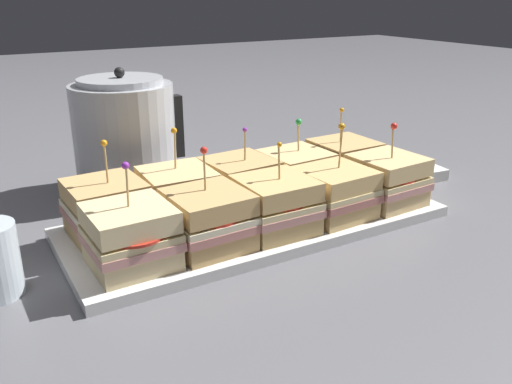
# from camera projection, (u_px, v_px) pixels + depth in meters

# --- Properties ---
(ground_plane) EXTENTS (6.00, 6.00, 0.00)m
(ground_plane) POSITION_uv_depth(u_px,v_px,m) (256.00, 226.00, 0.94)
(ground_plane) COLOR slate
(serving_platter) EXTENTS (0.65, 0.27, 0.02)m
(serving_platter) POSITION_uv_depth(u_px,v_px,m) (256.00, 222.00, 0.94)
(serving_platter) COLOR white
(serving_platter) RESTS_ON ground_plane
(sandwich_front_far_left) EXTENTS (0.12, 0.12, 0.15)m
(sandwich_front_far_left) POSITION_uv_depth(u_px,v_px,m) (131.00, 237.00, 0.76)
(sandwich_front_far_left) COLOR beige
(sandwich_front_far_left) RESTS_ON serving_platter
(sandwich_front_left) EXTENTS (0.12, 0.12, 0.15)m
(sandwich_front_left) POSITION_uv_depth(u_px,v_px,m) (208.00, 220.00, 0.81)
(sandwich_front_left) COLOR tan
(sandwich_front_left) RESTS_ON serving_platter
(sandwich_front_center) EXTENTS (0.12, 0.12, 0.15)m
(sandwich_front_center) POSITION_uv_depth(u_px,v_px,m) (275.00, 205.00, 0.87)
(sandwich_front_center) COLOR tan
(sandwich_front_center) RESTS_ON serving_platter
(sandwich_front_right) EXTENTS (0.12, 0.12, 0.16)m
(sandwich_front_right) POSITION_uv_depth(u_px,v_px,m) (334.00, 193.00, 0.93)
(sandwich_front_right) COLOR tan
(sandwich_front_right) RESTS_ON serving_platter
(sandwich_front_far_right) EXTENTS (0.12, 0.12, 0.15)m
(sandwich_front_far_right) POSITION_uv_depth(u_px,v_px,m) (387.00, 180.00, 0.98)
(sandwich_front_far_right) COLOR #DBB77A
(sandwich_front_far_right) RESTS_ON serving_platter
(sandwich_back_far_left) EXTENTS (0.12, 0.12, 0.16)m
(sandwich_back_far_left) POSITION_uv_depth(u_px,v_px,m) (106.00, 209.00, 0.85)
(sandwich_back_far_left) COLOR tan
(sandwich_back_far_left) RESTS_ON serving_platter
(sandwich_back_left) EXTENTS (0.12, 0.13, 0.16)m
(sandwich_back_left) POSITION_uv_depth(u_px,v_px,m) (178.00, 195.00, 0.91)
(sandwich_back_left) COLOR #DBB77A
(sandwich_back_left) RESTS_ON serving_platter
(sandwich_back_center) EXTENTS (0.12, 0.12, 0.15)m
(sandwich_back_center) POSITION_uv_depth(u_px,v_px,m) (239.00, 183.00, 0.96)
(sandwich_back_center) COLOR tan
(sandwich_back_center) RESTS_ON serving_platter
(sandwich_back_right) EXTENTS (0.12, 0.12, 0.14)m
(sandwich_back_right) POSITION_uv_depth(u_px,v_px,m) (296.00, 173.00, 1.02)
(sandwich_back_right) COLOR #DBB77A
(sandwich_back_right) RESTS_ON serving_platter
(sandwich_back_far_right) EXTENTS (0.12, 0.12, 0.15)m
(sandwich_back_far_right) POSITION_uv_depth(u_px,v_px,m) (344.00, 163.00, 1.08)
(sandwich_back_far_right) COLOR tan
(sandwich_back_far_right) RESTS_ON serving_platter
(kettle_steel) EXTENTS (0.22, 0.20, 0.25)m
(kettle_steel) POSITION_uv_depth(u_px,v_px,m) (125.00, 136.00, 1.08)
(kettle_steel) COLOR #B7BABF
(kettle_steel) RESTS_ON ground_plane
(napkin_stack) EXTENTS (0.12, 0.12, 0.02)m
(napkin_stack) POSITION_uv_depth(u_px,v_px,m) (411.00, 171.00, 1.18)
(napkin_stack) COLOR white
(napkin_stack) RESTS_ON ground_plane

